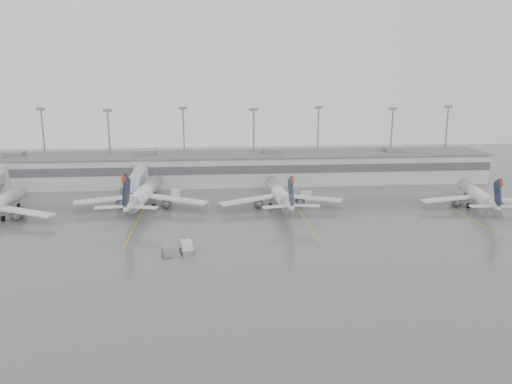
{
  "coord_description": "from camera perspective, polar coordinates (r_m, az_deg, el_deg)",
  "views": [
    {
      "loc": [
        -1.37,
        -80.07,
        29.48
      ],
      "look_at": [
        7.56,
        24.0,
        5.0
      ],
      "focal_mm": 35.0,
      "sensor_mm": 36.0,
      "label": 1
    }
  ],
  "objects": [
    {
      "name": "baggage_tug",
      "position": [
        86.04,
        -7.93,
        -6.41
      ],
      "size": [
        2.67,
        3.54,
        2.05
      ],
      "rotation": [
        0.0,
        0.0,
        0.22
      ],
      "color": "silver",
      "rests_on": "ground"
    },
    {
      "name": "cone_c",
      "position": [
        121.39,
        1.21,
        -0.68
      ],
      "size": [
        0.49,
        0.49,
        0.78
      ],
      "primitive_type": "cone",
      "color": "#FF4805",
      "rests_on": "ground"
    },
    {
      "name": "cone_b",
      "position": [
        124.14,
        -10.55,
        -0.63
      ],
      "size": [
        0.39,
        0.39,
        0.62
      ],
      "primitive_type": "cone",
      "color": "#FF4805",
      "rests_on": "ground"
    },
    {
      "name": "gse_uld_b",
      "position": [
        126.29,
        -9.17,
        -0.1
      ],
      "size": [
        2.38,
        1.66,
        1.63
      ],
      "primitive_type": "cube",
      "rotation": [
        0.0,
        0.0,
        -0.05
      ],
      "color": "silver",
      "rests_on": "ground"
    },
    {
      "name": "jet_far_right",
      "position": [
        124.11,
        24.04,
        -0.3
      ],
      "size": [
        25.89,
        29.32,
        9.6
      ],
      "rotation": [
        0.0,
        0.0,
        -0.21
      ],
      "color": "silver",
      "rests_on": "ground"
    },
    {
      "name": "jet_mid_right",
      "position": [
        113.72,
        2.72,
        -0.19
      ],
      "size": [
        28.33,
        31.79,
        10.28
      ],
      "rotation": [
        0.0,
        0.0,
        0.04
      ],
      "color": "silver",
      "rests_on": "ground"
    },
    {
      "name": "gse_loader",
      "position": [
        128.65,
        -14.51,
        0.03
      ],
      "size": [
        3.17,
        4.09,
        2.25
      ],
      "primitive_type": "cube",
      "rotation": [
        0.0,
        0.0,
        -0.28
      ],
      "color": "slate",
      "rests_on": "ground"
    },
    {
      "name": "jet_bridge_right",
      "position": [
        129.79,
        -13.29,
        1.45
      ],
      "size": [
        4.0,
        17.2,
        7.0
      ],
      "color": "#A2A4A7",
      "rests_on": "ground"
    },
    {
      "name": "stand_markings",
      "position": [
        108.18,
        -4.0,
        -2.65
      ],
      "size": [
        105.25,
        40.0,
        0.01
      ],
      "color": "#D49E0C",
      "rests_on": "ground"
    },
    {
      "name": "baggage_cart",
      "position": [
        85.14,
        -10.13,
        -6.68
      ],
      "size": [
        1.96,
        2.78,
        1.62
      ],
      "rotation": [
        0.0,
        0.0,
        0.22
      ],
      "color": "slate",
      "rests_on": "ground"
    },
    {
      "name": "jet_mid_left",
      "position": [
        115.62,
        -12.74,
        -0.17
      ],
      "size": [
        30.09,
        33.87,
        10.96
      ],
      "rotation": [
        0.0,
        0.0,
        -0.1
      ],
      "color": "silver",
      "rests_on": "ground"
    },
    {
      "name": "gse_uld_c",
      "position": [
        123.01,
        5.73,
        -0.33
      ],
      "size": [
        2.87,
        2.37,
        1.74
      ],
      "primitive_type": "cube",
      "rotation": [
        0.0,
        0.0,
        -0.34
      ],
      "color": "silver",
      "rests_on": "ground"
    },
    {
      "name": "light_masts",
      "position": [
        144.89,
        -4.35,
        6.23
      ],
      "size": [
        142.4,
        8.0,
        20.6
      ],
      "color": "gray",
      "rests_on": "ground"
    },
    {
      "name": "terminal",
      "position": [
        140.36,
        -4.27,
        2.76
      ],
      "size": [
        152.0,
        17.0,
        9.45
      ],
      "color": "#9D9D98",
      "rests_on": "ground"
    },
    {
      "name": "cone_d",
      "position": [
        128.18,
        15.1,
        -0.43
      ],
      "size": [
        0.37,
        0.37,
        0.6
      ],
      "primitive_type": "cone",
      "color": "#FF4805",
      "rests_on": "ground"
    },
    {
      "name": "ground",
      "position": [
        85.34,
        -3.71,
        -7.05
      ],
      "size": [
        260.0,
        260.0,
        0.0
      ],
      "primitive_type": "plane",
      "color": "#565659",
      "rests_on": "ground"
    }
  ]
}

